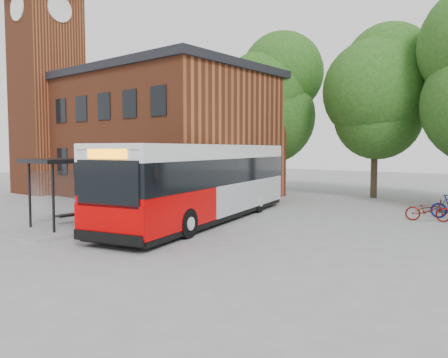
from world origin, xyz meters
The scene contains 8 objects.
ground centered at (0.00, 0.00, 0.00)m, with size 100.00×100.00×0.00m, color slate.
station_building centered at (-13.00, 9.00, 4.25)m, with size 18.40×10.40×8.50m, color brown, non-canonical shape.
clock_tower centered at (-19.00, 5.00, 9.10)m, with size 5.20×5.20×18.20m, color brown, non-canonical shape.
bus_shelter centered at (-4.50, -1.00, 1.45)m, with size 3.60×7.00×2.90m, color black, non-canonical shape.
tree_0 centered at (-6.00, 16.00, 5.50)m, with size 7.92×7.92×11.00m, color #1C4412, non-canonical shape.
tree_1 centered at (1.00, 17.00, 5.20)m, with size 7.92×7.92×10.40m, color #1C4412, non-canonical shape.
city_bus centered at (-1.50, 2.92, 1.72)m, with size 2.89×13.54×3.44m, color #C30000, non-canonical shape.
bicycle_0 centered at (6.43, 9.05, 0.50)m, with size 0.66×1.90×1.00m, color #580A04.
Camera 1 is at (11.66, -11.88, 3.28)m, focal length 35.00 mm.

